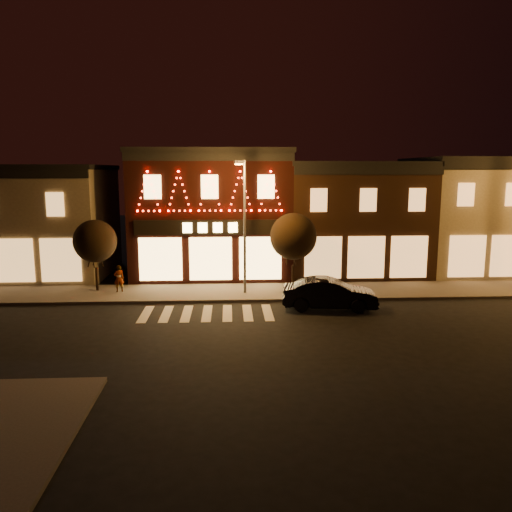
{
  "coord_description": "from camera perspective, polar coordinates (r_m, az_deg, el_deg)",
  "views": [
    {
      "loc": [
        1.12,
        -20.29,
        6.98
      ],
      "look_at": [
        2.42,
        4.0,
        2.85
      ],
      "focal_mm": 35.65,
      "sensor_mm": 36.0,
      "label": 1
    }
  ],
  "objects": [
    {
      "name": "sidewalk_far",
      "position": [
        29.14,
        -1.25,
        -4.08
      ],
      "size": [
        44.0,
        4.0,
        0.15
      ],
      "primitive_type": "cube",
      "color": "#47423D",
      "rests_on": "ground"
    },
    {
      "name": "ground",
      "position": [
        21.49,
        -5.96,
        -9.37
      ],
      "size": [
        120.0,
        120.0,
        0.0
      ],
      "primitive_type": "plane",
      "color": "black",
      "rests_on": "ground"
    },
    {
      "name": "pedestrian",
      "position": [
        29.81,
        -15.13,
        -2.44
      ],
      "size": [
        0.65,
        0.53,
        1.53
      ],
      "primitive_type": "imported",
      "rotation": [
        0.0,
        0.0,
        3.49
      ],
      "color": "gray",
      "rests_on": "sidewalk_far"
    },
    {
      "name": "tree_left",
      "position": [
        30.17,
        -17.62,
        1.6
      ],
      "size": [
        2.43,
        2.43,
        4.07
      ],
      "rotation": [
        0.0,
        0.0,
        -0.03
      ],
      "color": "black",
      "rests_on": "sidewalk_far"
    },
    {
      "name": "dark_sedan",
      "position": [
        26.05,
        8.25,
        -4.23
      ],
      "size": [
        4.92,
        2.21,
        1.57
      ],
      "primitive_type": "imported",
      "rotation": [
        0.0,
        0.0,
        1.45
      ],
      "color": "black",
      "rests_on": "ground"
    },
    {
      "name": "building_right_a",
      "position": [
        35.44,
        10.66,
        4.26
      ],
      "size": [
        9.2,
        8.28,
        7.5
      ],
      "color": "#382013",
      "rests_on": "ground"
    },
    {
      "name": "building_left",
      "position": [
        37.23,
        -25.39,
        3.59
      ],
      "size": [
        12.2,
        8.28,
        7.3
      ],
      "color": "#756B53",
      "rests_on": "ground"
    },
    {
      "name": "streetlamp_mid",
      "position": [
        27.84,
        -1.37,
        4.46
      ],
      "size": [
        0.67,
        1.68,
        7.36
      ],
      "rotation": [
        0.0,
        0.0,
        0.23
      ],
      "color": "#59595E",
      "rests_on": "sidewalk_far"
    },
    {
      "name": "building_pulp",
      "position": [
        34.4,
        -4.93,
        4.9
      ],
      "size": [
        10.2,
        8.34,
        8.3
      ],
      "color": "black",
      "rests_on": "ground"
    },
    {
      "name": "building_right_b",
      "position": [
        38.56,
        23.81,
        4.25
      ],
      "size": [
        9.2,
        8.28,
        7.8
      ],
      "color": "#756B53",
      "rests_on": "ground"
    },
    {
      "name": "tree_right",
      "position": [
        28.86,
        4.22,
        2.2
      ],
      "size": [
        2.66,
        2.66,
        4.44
      ],
      "rotation": [
        0.0,
        0.0,
        0.21
      ],
      "color": "black",
      "rests_on": "sidewalk_far"
    }
  ]
}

